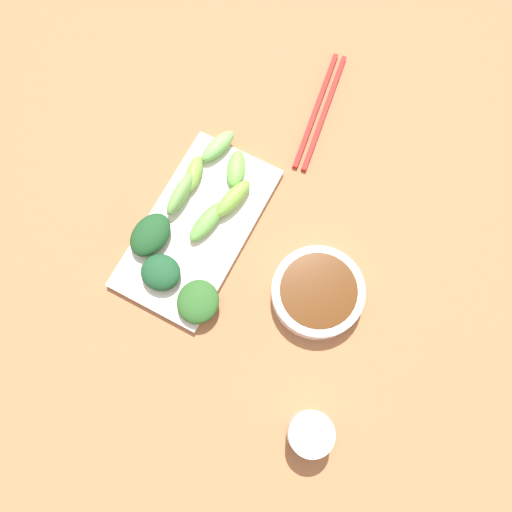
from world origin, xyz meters
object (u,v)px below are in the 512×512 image
Objects in this scene: tea_cup at (310,433)px; sauce_bowl at (317,293)px; chopsticks at (320,111)px; serving_plate at (198,228)px.

sauce_bowl is at bearing -67.50° from tea_cup.
tea_cup is at bearing 105.74° from chopsticks.
sauce_bowl is 0.20m from tea_cup.
serving_plate is (0.21, -0.01, -0.01)m from sauce_bowl.
tea_cup is at bearing 146.08° from serving_plate.
tea_cup is (-0.29, 0.20, 0.02)m from serving_plate.
sauce_bowl is at bearing 177.41° from serving_plate.
sauce_bowl reaches higher than serving_plate.
serving_plate is at bearing -2.59° from sauce_bowl.
serving_plate is 0.35m from tea_cup.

